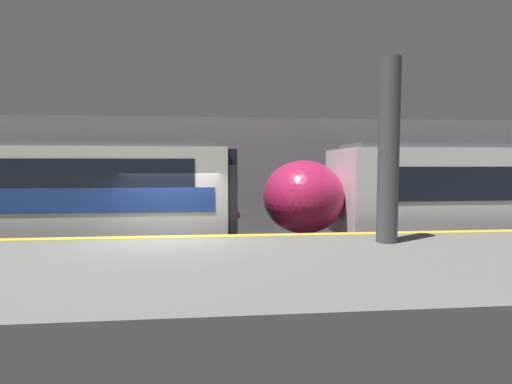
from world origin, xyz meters
name	(u,v)px	position (x,y,z in m)	size (l,w,h in m)	color
ground_plane	(168,281)	(0.00, 0.00, 0.00)	(120.00, 120.00, 0.00)	#282623
platform	(149,294)	(0.00, -2.51, 0.54)	(40.00, 5.02, 1.08)	slate
station_rear_barrier	(187,175)	(0.00, 6.58, 2.27)	(50.00, 0.15, 4.55)	gray
support_pillar_near	(389,151)	(4.75, -1.20, 3.00)	(0.44, 0.44, 3.86)	#47474C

